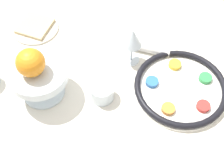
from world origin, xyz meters
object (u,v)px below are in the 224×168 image
object	(u,v)px
wine_glass	(132,39)
bread_plate	(35,27)
cup_mid	(102,92)
seder_plate	(180,88)
fruit_stand	(39,76)
orange_fruit	(30,63)
napkin_roll	(147,47)

from	to	relation	value
wine_glass	bread_plate	world-z (taller)	wine_glass
cup_mid	seder_plate	bearing A→B (deg)	-161.43
wine_glass	fruit_stand	world-z (taller)	wine_glass
bread_plate	cup_mid	xyz separation A→B (m)	(-0.32, 0.24, 0.02)
orange_fruit	cup_mid	world-z (taller)	orange_fruit
seder_plate	cup_mid	distance (m)	0.25
seder_plate	bread_plate	size ratio (longest dim) A/B	1.72
wine_glass	bread_plate	bearing A→B (deg)	-9.98
seder_plate	napkin_roll	xyz separation A→B (m)	(0.13, -0.14, 0.00)
seder_plate	bread_plate	xyz separation A→B (m)	(0.56, -0.16, -0.01)
cup_mid	napkin_roll	bearing A→B (deg)	-115.77
wine_glass	fruit_stand	distance (m)	0.32
wine_glass	fruit_stand	bearing A→B (deg)	38.12
fruit_stand	orange_fruit	distance (m)	0.07
wine_glass	fruit_stand	size ratio (longest dim) A/B	0.80
bread_plate	fruit_stand	bearing A→B (deg)	116.38
napkin_roll	bread_plate	bearing A→B (deg)	-1.69
napkin_roll	cup_mid	xyz separation A→B (m)	(0.11, 0.22, 0.01)
bread_plate	wine_glass	bearing A→B (deg)	170.02
fruit_stand	orange_fruit	xyz separation A→B (m)	(0.01, 0.01, 0.07)
orange_fruit	bread_plate	world-z (taller)	orange_fruit
fruit_stand	cup_mid	size ratio (longest dim) A/B	2.35
fruit_stand	cup_mid	xyz separation A→B (m)	(-0.19, -0.03, -0.06)
orange_fruit	bread_plate	xyz separation A→B (m)	(0.12, -0.27, -0.15)
bread_plate	seder_plate	bearing A→B (deg)	164.42
orange_fruit	cup_mid	xyz separation A→B (m)	(-0.20, -0.03, -0.13)
bread_plate	napkin_roll	distance (m)	0.43
orange_fruit	bread_plate	bearing A→B (deg)	-65.65
seder_plate	cup_mid	xyz separation A→B (m)	(0.24, 0.08, 0.01)
napkin_roll	seder_plate	bearing A→B (deg)	132.74
orange_fruit	napkin_roll	size ratio (longest dim) A/B	0.51
wine_glass	cup_mid	world-z (taller)	wine_glass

